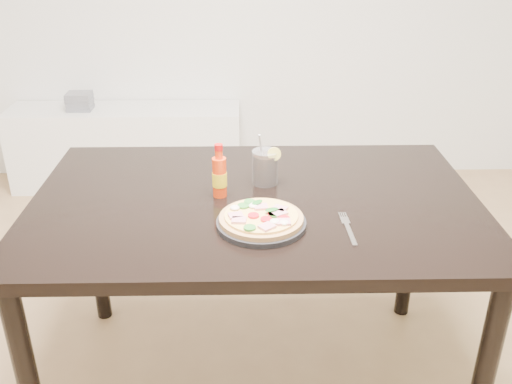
{
  "coord_description": "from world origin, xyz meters",
  "views": [
    {
      "loc": [
        -0.06,
        -1.25,
        1.55
      ],
      "look_at": [
        -0.04,
        0.22,
        0.83
      ],
      "focal_mm": 40.0,
      "sensor_mm": 36.0,
      "label": 1
    }
  ],
  "objects_px": {
    "dining_table": "(255,221)",
    "media_console": "(127,147)",
    "hot_sauce_bottle": "(219,176)",
    "plate": "(261,223)",
    "pizza": "(261,217)",
    "fork": "(348,227)",
    "cola_cup": "(265,168)"
  },
  "relations": [
    {
      "from": "hot_sauce_bottle",
      "to": "media_console",
      "type": "height_order",
      "value": "hot_sauce_bottle"
    },
    {
      "from": "dining_table",
      "to": "plate",
      "type": "relative_size",
      "value": 5.46
    },
    {
      "from": "plate",
      "to": "hot_sauce_bottle",
      "type": "distance_m",
      "value": 0.24
    },
    {
      "from": "pizza",
      "to": "media_console",
      "type": "height_order",
      "value": "pizza"
    },
    {
      "from": "cola_cup",
      "to": "media_console",
      "type": "relative_size",
      "value": 0.13
    },
    {
      "from": "plate",
      "to": "media_console",
      "type": "distance_m",
      "value": 2.12
    },
    {
      "from": "cola_cup",
      "to": "media_console",
      "type": "xyz_separation_m",
      "value": [
        -0.8,
        1.61,
        -0.55
      ]
    },
    {
      "from": "plate",
      "to": "cola_cup",
      "type": "relative_size",
      "value": 1.46
    },
    {
      "from": "dining_table",
      "to": "media_console",
      "type": "distance_m",
      "value": 1.94
    },
    {
      "from": "pizza",
      "to": "media_console",
      "type": "distance_m",
      "value": 2.13
    },
    {
      "from": "fork",
      "to": "hot_sauce_bottle",
      "type": "bearing_deg",
      "value": 147.55
    },
    {
      "from": "pizza",
      "to": "fork",
      "type": "xyz_separation_m",
      "value": [
        0.24,
        -0.02,
        -0.03
      ]
    },
    {
      "from": "dining_table",
      "to": "media_console",
      "type": "relative_size",
      "value": 1.0
    },
    {
      "from": "pizza",
      "to": "fork",
      "type": "height_order",
      "value": "pizza"
    },
    {
      "from": "fork",
      "to": "media_console",
      "type": "height_order",
      "value": "fork"
    },
    {
      "from": "cola_cup",
      "to": "media_console",
      "type": "bearing_deg",
      "value": 116.36
    },
    {
      "from": "dining_table",
      "to": "fork",
      "type": "bearing_deg",
      "value": -37.25
    },
    {
      "from": "plate",
      "to": "fork",
      "type": "bearing_deg",
      "value": -4.55
    },
    {
      "from": "pizza",
      "to": "cola_cup",
      "type": "distance_m",
      "value": 0.29
    },
    {
      "from": "plate",
      "to": "dining_table",
      "type": "bearing_deg",
      "value": 94.41
    },
    {
      "from": "cola_cup",
      "to": "plate",
      "type": "bearing_deg",
      "value": -94.14
    },
    {
      "from": "dining_table",
      "to": "plate",
      "type": "bearing_deg",
      "value": -85.59
    },
    {
      "from": "pizza",
      "to": "cola_cup",
      "type": "bearing_deg",
      "value": 85.97
    },
    {
      "from": "pizza",
      "to": "cola_cup",
      "type": "height_order",
      "value": "cola_cup"
    },
    {
      "from": "cola_cup",
      "to": "media_console",
      "type": "height_order",
      "value": "cola_cup"
    },
    {
      "from": "dining_table",
      "to": "hot_sauce_bottle",
      "type": "xyz_separation_m",
      "value": [
        -0.11,
        0.02,
        0.15
      ]
    },
    {
      "from": "pizza",
      "to": "hot_sauce_bottle",
      "type": "bearing_deg",
      "value": 122.3
    },
    {
      "from": "dining_table",
      "to": "pizza",
      "type": "bearing_deg",
      "value": -85.44
    },
    {
      "from": "hot_sauce_bottle",
      "to": "fork",
      "type": "relative_size",
      "value": 0.92
    },
    {
      "from": "dining_table",
      "to": "hot_sauce_bottle",
      "type": "relative_size",
      "value": 8.08
    },
    {
      "from": "cola_cup",
      "to": "fork",
      "type": "relative_size",
      "value": 0.93
    },
    {
      "from": "plate",
      "to": "pizza",
      "type": "relative_size",
      "value": 1.07
    }
  ]
}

